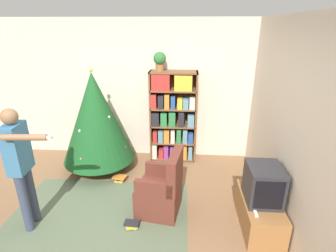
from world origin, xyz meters
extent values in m
plane|color=#846042|center=(0.00, 0.00, 0.00)|extent=(14.00, 14.00, 0.00)
cube|color=beige|center=(0.00, 2.14, 1.30)|extent=(8.00, 0.10, 2.60)
cube|color=beige|center=(1.97, 0.00, 1.30)|extent=(0.10, 8.00, 2.60)
cube|color=#56664C|center=(-0.46, 0.12, 0.00)|extent=(2.43, 1.75, 0.01)
cube|color=brown|center=(0.06, 1.90, 0.85)|extent=(0.03, 0.33, 1.71)
cube|color=brown|center=(0.89, 1.90, 0.85)|extent=(0.03, 0.33, 1.71)
cube|color=brown|center=(0.47, 1.90, 1.69)|extent=(0.86, 0.33, 0.03)
cube|color=brown|center=(0.47, 2.06, 0.85)|extent=(0.86, 0.01, 1.71)
cube|color=brown|center=(0.47, 1.90, 0.03)|extent=(0.83, 0.33, 0.03)
cube|color=beige|center=(0.13, 1.86, 0.19)|extent=(0.09, 0.23, 0.28)
cube|color=#B22D28|center=(0.25, 1.87, 0.14)|extent=(0.09, 0.26, 0.19)
cube|color=#843889|center=(0.35, 1.87, 0.17)|extent=(0.09, 0.27, 0.25)
cube|color=#843889|center=(0.46, 1.87, 0.16)|extent=(0.08, 0.26, 0.24)
cube|color=#232328|center=(0.58, 1.89, 0.18)|extent=(0.09, 0.29, 0.26)
cube|color=orange|center=(0.70, 1.86, 0.18)|extent=(0.08, 0.24, 0.27)
cube|color=#5B899E|center=(0.81, 1.86, 0.18)|extent=(0.07, 0.24, 0.26)
cube|color=brown|center=(0.47, 1.90, 0.37)|extent=(0.83, 0.33, 0.03)
cube|color=#B22D28|center=(0.14, 1.85, 0.49)|extent=(0.08, 0.23, 0.22)
cube|color=#5B899E|center=(0.24, 1.87, 0.50)|extent=(0.09, 0.27, 0.23)
cube|color=orange|center=(0.35, 1.87, 0.50)|extent=(0.10, 0.27, 0.24)
cube|color=beige|center=(0.47, 1.88, 0.51)|extent=(0.07, 0.27, 0.25)
cube|color=#2D7A42|center=(0.59, 1.88, 0.52)|extent=(0.08, 0.29, 0.27)
cube|color=#5B899E|center=(0.70, 1.89, 0.51)|extent=(0.08, 0.30, 0.26)
cube|color=#284C93|center=(0.81, 1.87, 0.48)|extent=(0.09, 0.26, 0.20)
cube|color=brown|center=(0.47, 1.90, 0.70)|extent=(0.83, 0.33, 0.03)
cube|color=#232328|center=(0.15, 1.88, 0.84)|extent=(0.14, 0.29, 0.25)
cube|color=#2D7A42|center=(0.31, 1.87, 0.84)|extent=(0.11, 0.27, 0.25)
cube|color=#2D7A42|center=(0.46, 1.86, 0.85)|extent=(0.12, 0.23, 0.27)
cube|color=#232328|center=(0.63, 1.89, 0.86)|extent=(0.10, 0.30, 0.28)
cube|color=#5B899E|center=(0.80, 1.86, 0.83)|extent=(0.12, 0.25, 0.23)
cube|color=brown|center=(0.47, 1.90, 1.04)|extent=(0.83, 0.33, 0.03)
cube|color=#B22D28|center=(0.12, 1.88, 1.18)|extent=(0.10, 0.28, 0.26)
cube|color=#232328|center=(0.25, 1.89, 1.17)|extent=(0.10, 0.30, 0.24)
cube|color=orange|center=(0.36, 1.88, 1.18)|extent=(0.09, 0.29, 0.26)
cube|color=#284C93|center=(0.47, 1.87, 1.17)|extent=(0.08, 0.27, 0.23)
cube|color=gold|center=(0.60, 1.88, 1.15)|extent=(0.09, 0.28, 0.19)
cube|color=#5B899E|center=(0.70, 1.89, 1.15)|extent=(0.10, 0.30, 0.19)
cube|color=beige|center=(0.81, 1.89, 1.16)|extent=(0.10, 0.30, 0.21)
cube|color=brown|center=(0.47, 1.90, 1.37)|extent=(0.83, 0.33, 0.03)
cube|color=#B22D28|center=(0.25, 1.89, 1.53)|extent=(0.32, 0.30, 0.28)
cube|color=gold|center=(0.65, 1.86, 1.53)|extent=(0.31, 0.24, 0.27)
cube|color=#996638|center=(1.68, 0.11, 0.20)|extent=(0.45, 0.92, 0.40)
cube|color=#28282D|center=(1.68, 0.11, 0.64)|extent=(0.41, 0.47, 0.47)
cube|color=black|center=(1.68, -0.13, 0.64)|extent=(0.34, 0.01, 0.37)
cube|color=white|center=(1.54, -0.17, 0.41)|extent=(0.04, 0.12, 0.02)
cylinder|color=#4C3323|center=(-0.83, 1.41, 0.05)|extent=(0.36, 0.36, 0.10)
cylinder|color=brown|center=(-0.83, 1.41, 0.16)|extent=(0.08, 0.08, 0.12)
cone|color=#195123|center=(-0.83, 1.41, 0.99)|extent=(1.24, 1.24, 1.55)
sphere|color=silver|center=(-1.00, 1.11, 0.86)|extent=(0.06, 0.06, 0.06)
sphere|color=#B74C93|center=(-0.34, 1.34, 0.48)|extent=(0.06, 0.06, 0.06)
sphere|color=red|center=(-0.86, 1.50, 1.50)|extent=(0.05, 0.05, 0.05)
sphere|color=silver|center=(-0.57, 1.31, 1.04)|extent=(0.06, 0.06, 0.06)
sphere|color=#B74C93|center=(-0.96, 0.92, 0.45)|extent=(0.06, 0.06, 0.06)
sphere|color=silver|center=(-1.13, 1.39, 0.98)|extent=(0.06, 0.06, 0.06)
sphere|color=#B74C93|center=(-0.59, 1.58, 1.00)|extent=(0.06, 0.06, 0.06)
sphere|color=#E5CC4C|center=(-0.83, 1.41, 1.80)|extent=(0.07, 0.07, 0.07)
cube|color=brown|center=(0.35, 0.32, 0.21)|extent=(0.64, 0.64, 0.42)
cube|color=brown|center=(0.58, 0.28, 0.67)|extent=(0.21, 0.57, 0.50)
cube|color=brown|center=(0.39, 0.56, 0.52)|extent=(0.51, 0.16, 0.20)
cube|color=brown|center=(0.31, 0.08, 0.52)|extent=(0.51, 0.16, 0.20)
cylinder|color=#38425B|center=(-1.28, 0.02, 0.40)|extent=(0.11, 0.11, 0.81)
cylinder|color=#38425B|center=(-1.27, -0.16, 0.40)|extent=(0.11, 0.11, 0.81)
cube|color=teal|center=(-1.27, -0.07, 1.11)|extent=(0.20, 0.33, 0.61)
cylinder|color=#8C6647|center=(-1.29, 0.13, 1.08)|extent=(0.07, 0.07, 0.49)
cylinder|color=#8C6647|center=(-1.02, -0.26, 1.34)|extent=(0.48, 0.10, 0.07)
cube|color=white|center=(-0.78, -0.24, 1.34)|extent=(0.11, 0.04, 0.03)
sphere|color=#8C6647|center=(-1.27, -0.07, 1.51)|extent=(0.19, 0.19, 0.19)
cylinder|color=#935B38|center=(0.23, 1.90, 1.77)|extent=(0.14, 0.14, 0.12)
sphere|color=#2D7033|center=(0.23, 1.90, 1.93)|extent=(0.22, 0.22, 0.22)
cube|color=gold|center=(-0.38, 1.02, 0.02)|extent=(0.16, 0.15, 0.03)
cube|color=#232328|center=(-0.37, 1.02, 0.05)|extent=(0.17, 0.14, 0.04)
cube|color=orange|center=(-0.38, 1.02, 0.08)|extent=(0.24, 0.20, 0.02)
cube|color=#5B899E|center=(0.03, -0.04, 0.01)|extent=(0.18, 0.14, 0.02)
cube|color=gold|center=(0.03, -0.04, 0.03)|extent=(0.18, 0.18, 0.02)
cube|color=#232328|center=(0.03, -0.03, 0.06)|extent=(0.20, 0.12, 0.03)
camera|label=1|loc=(0.69, -2.72, 2.46)|focal=28.00mm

